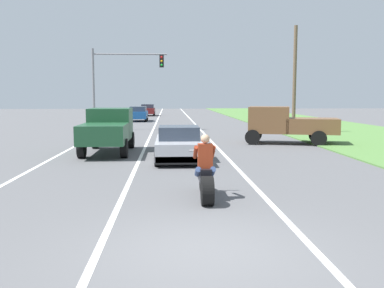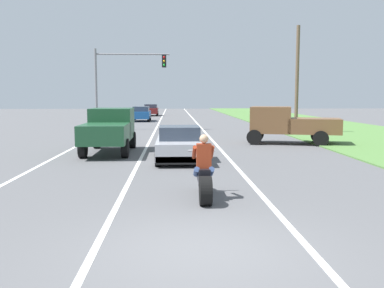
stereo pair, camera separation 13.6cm
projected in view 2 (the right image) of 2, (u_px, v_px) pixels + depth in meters
ground_plane at (202, 250)px, 7.16m from camera, size 160.00×160.00×0.00m
lane_stripe_left_solid at (94, 137)px, 26.77m from camera, size 0.14×120.00×0.01m
lane_stripe_right_solid at (209, 137)px, 27.09m from camera, size 0.14×120.00×0.01m
lane_stripe_centre_dashed at (152, 137)px, 26.93m from camera, size 0.14×120.00×0.01m
grass_verge_right at (366, 136)px, 27.54m from camera, size 10.00×120.00×0.06m
motorcycle_with_rider at (204, 176)px, 10.60m from camera, size 0.70×2.21×1.62m
sports_car_silver at (180, 144)px, 17.14m from camera, size 1.84×4.30×1.37m
pickup_truck_left_lane_dark_green at (109, 128)px, 19.30m from camera, size 2.02×4.80×1.98m
pickup_truck_right_shoulder_brown at (288, 123)px, 22.94m from camera, size 5.14×3.14×1.98m
traffic_light_mast_near at (120, 75)px, 31.61m from camera, size 5.51×0.34×6.00m
utility_pole_roadside at (297, 80)px, 29.04m from camera, size 0.24×0.24×7.25m
distant_car_far_ahead at (141, 114)px, 43.55m from camera, size 1.80×4.00×1.50m
distant_car_further_ahead at (151, 110)px, 55.64m from camera, size 1.80×4.00×1.50m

